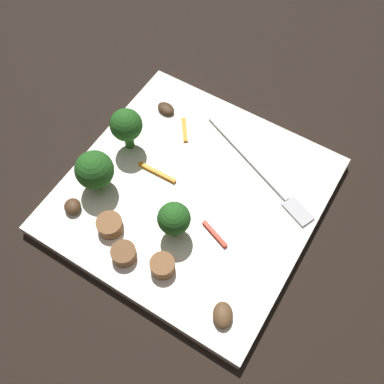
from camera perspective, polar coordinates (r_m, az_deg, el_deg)
ground_plane at (r=0.53m, az=0.00°, el=-0.82°), size 1.40×1.40×0.00m
plate at (r=0.53m, az=0.00°, el=-0.42°), size 0.28×0.28×0.02m
fork at (r=0.54m, az=9.05°, el=2.10°), size 0.17×0.08×0.00m
broccoli_floret_0 at (r=0.47m, az=-2.28°, el=-3.41°), size 0.04×0.04×0.05m
broccoli_floret_1 at (r=0.51m, az=-12.15°, el=2.69°), size 0.04×0.04×0.06m
broccoli_floret_2 at (r=0.53m, az=-8.26°, el=8.25°), size 0.04×0.04×0.06m
sausage_slice_0 at (r=0.50m, az=-10.28°, el=-4.11°), size 0.04×0.04×0.02m
sausage_slice_1 at (r=0.48m, az=-3.73°, el=-9.22°), size 0.03×0.03×0.02m
sausage_slice_2 at (r=0.49m, az=-8.57°, el=-7.65°), size 0.04×0.04×0.01m
mushroom_0 at (r=0.52m, az=-14.78°, el=-1.75°), size 0.03×0.03×0.01m
mushroom_1 at (r=0.59m, az=-3.29°, el=10.44°), size 0.03×0.02×0.01m
mushroom_2 at (r=0.46m, az=3.90°, el=-15.15°), size 0.03×0.03×0.01m
pepper_strip_0 at (r=0.57m, az=-0.95°, el=7.82°), size 0.03×0.03×0.00m
pepper_strip_1 at (r=0.53m, az=-4.47°, el=2.39°), size 0.05×0.01×0.00m
pepper_strip_2 at (r=0.49m, az=2.86°, el=-5.28°), size 0.04×0.02×0.00m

